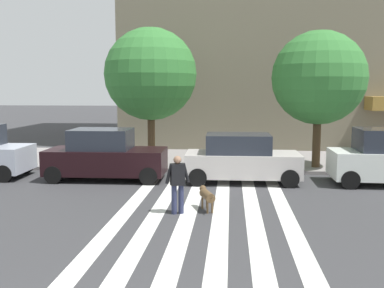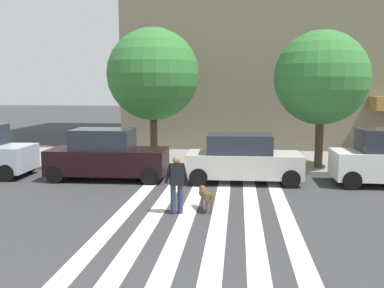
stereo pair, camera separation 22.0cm
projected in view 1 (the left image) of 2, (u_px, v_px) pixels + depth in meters
The scene contains 9 objects.
ground_plane at pixel (150, 222), 11.41m from camera, with size 160.00×160.00×0.00m, color #353538.
sidewalk_far at pixel (187, 159), 21.08m from camera, with size 80.00×6.00×0.15m, color gray.
crosswalk_stripes at pixel (203, 223), 11.28m from camera, with size 4.95×13.00×0.01m.
parked_car_behind_first at pixel (105, 156), 16.67m from camera, with size 4.55×2.07×1.96m.
parked_car_third_in_line at pixel (241, 159), 16.21m from camera, with size 4.26×2.00×1.81m.
street_tree_nearest at pixel (151, 74), 19.75m from camera, with size 4.20×4.20×6.10m.
street_tree_middle at pixel (319, 78), 18.15m from camera, with size 3.93×3.93×5.76m.
pedestrian_dog_walker at pixel (178, 181), 12.05m from camera, with size 0.69×0.36×1.64m.
dog_on_leash at pixel (207, 195), 12.44m from camera, with size 0.53×1.10×0.65m.
Camera 1 is at (2.10, -4.11, 3.46)m, focal length 40.59 mm.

